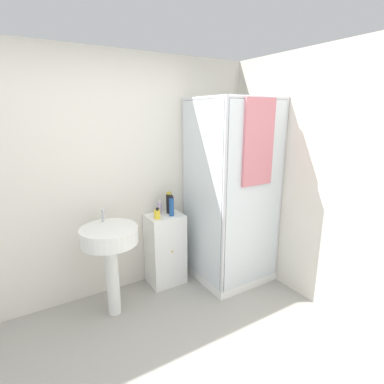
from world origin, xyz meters
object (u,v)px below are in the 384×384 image
(shampoo_bottle_blue, at_px, (171,206))
(shampoo_bottle_tall_black, at_px, (169,203))
(soap_dispenser, at_px, (157,214))
(sink, at_px, (110,245))
(lotion_bottle_white, at_px, (160,208))

(shampoo_bottle_blue, bearing_deg, shampoo_bottle_tall_black, 77.64)
(soap_dispenser, xyz_separation_m, shampoo_bottle_blue, (0.17, 0.00, 0.06))
(sink, height_order, shampoo_bottle_blue, shampoo_bottle_blue)
(shampoo_bottle_blue, bearing_deg, lotion_bottle_white, 124.86)
(lotion_bottle_white, bearing_deg, sink, -154.95)
(soap_dispenser, distance_m, lotion_bottle_white, 0.15)
(sink, height_order, soap_dispenser, sink)
(shampoo_bottle_tall_black, distance_m, lotion_bottle_white, 0.12)
(sink, xyz_separation_m, soap_dispenser, (0.57, 0.18, 0.15))
(sink, xyz_separation_m, shampoo_bottle_tall_black, (0.76, 0.28, 0.21))
(shampoo_bottle_blue, relative_size, lotion_bottle_white, 1.39)
(shampoo_bottle_blue, xyz_separation_m, lotion_bottle_white, (-0.09, 0.12, -0.04))
(shampoo_bottle_tall_black, relative_size, shampoo_bottle_blue, 1.07)
(sink, distance_m, soap_dispenser, 0.62)
(soap_dispenser, distance_m, shampoo_bottle_blue, 0.18)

